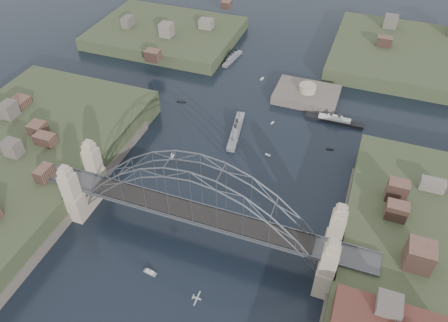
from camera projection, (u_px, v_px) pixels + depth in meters
ground at (199, 236)px, 108.12m from camera, size 500.00×500.00×0.00m
bridge at (197, 202)px, 99.91m from camera, size 84.00×13.80×24.60m
shore_west at (10, 176)px, 121.52m from camera, size 50.50×90.00×12.00m
shore_east at (448, 304)px, 92.10m from camera, size 50.50×90.00×12.00m
headland_nw at (166, 38)px, 188.40m from camera, size 60.00×45.00×9.00m
headland_ne at (422, 62)px, 171.78m from camera, size 70.00×55.00×9.50m
fort_island at (306, 99)px, 154.26m from camera, size 22.00×16.00×9.40m
naval_cruiser_near at (236, 130)px, 138.65m from camera, size 5.65×19.75×5.87m
naval_cruiser_far at (232, 58)px, 174.11m from camera, size 3.89×14.07×4.70m
ocean_liner at (334, 120)px, 143.05m from camera, size 19.02×2.62×4.67m
aeroplane at (196, 298)px, 86.46m from camera, size 1.78×3.39×0.49m
small_boat_a at (172, 155)px, 129.62m from camera, size 1.13×2.51×2.38m
small_boat_b at (268, 155)px, 130.83m from camera, size 1.67×0.85×0.45m
small_boat_c at (150, 272)px, 99.90m from camera, size 3.30×1.50×1.43m
small_boat_d at (330, 149)px, 133.01m from camera, size 2.24×1.04×0.45m
small_boat_e at (181, 101)px, 152.28m from camera, size 3.04×1.15×0.45m
small_boat_f at (272, 123)px, 142.94m from camera, size 0.90×1.49×0.45m
small_boat_h at (262, 79)px, 163.39m from camera, size 1.16×1.98×1.43m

